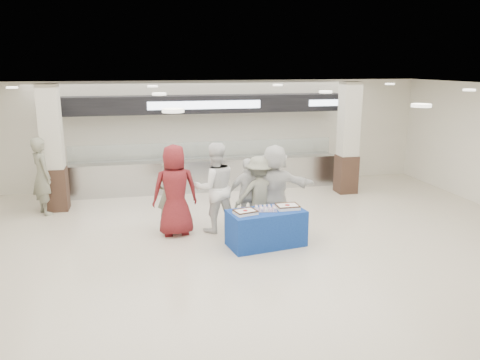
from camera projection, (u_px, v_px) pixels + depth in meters
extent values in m
plane|color=beige|center=(245.00, 260.00, 8.97)|extent=(14.00, 14.00, 0.00)
cube|color=#B2B4B9|center=(205.00, 175.00, 13.98)|extent=(8.00, 0.80, 0.90)
cube|color=#B2B4B9|center=(204.00, 159.00, 13.87)|extent=(8.00, 0.85, 0.04)
cube|color=white|center=(206.00, 150.00, 13.51)|extent=(7.60, 0.02, 0.50)
cube|color=black|center=(203.00, 104.00, 13.48)|extent=(8.40, 0.70, 0.50)
cube|color=silver|center=(205.00, 105.00, 13.14)|extent=(3.20, 0.03, 0.22)
cube|color=silver|center=(331.00, 103.00, 13.93)|extent=(1.40, 0.03, 0.18)
cube|color=#332017|center=(57.00, 189.00, 11.99)|extent=(0.55, 0.55, 1.10)
cube|color=beige|center=(51.00, 127.00, 11.60)|extent=(0.50, 0.50, 2.10)
cube|color=#332017|center=(346.00, 174.00, 13.65)|extent=(0.55, 0.55, 1.10)
cube|color=beige|center=(349.00, 119.00, 13.27)|extent=(0.50, 0.50, 2.10)
cube|color=#153C94|center=(266.00, 228.00, 9.64)|extent=(1.65, 1.02, 0.75)
cube|color=white|center=(245.00, 212.00, 9.34)|extent=(0.49, 0.43, 0.07)
cube|color=#472814|center=(245.00, 210.00, 9.33)|extent=(0.49, 0.43, 0.02)
cylinder|color=#A31719|center=(245.00, 211.00, 9.33)|extent=(0.11, 0.11, 0.01)
cube|color=white|center=(287.00, 207.00, 9.69)|extent=(0.46, 0.36, 0.07)
cube|color=#472814|center=(287.00, 205.00, 9.68)|extent=(0.46, 0.36, 0.02)
cylinder|color=#A31719|center=(287.00, 205.00, 9.68)|extent=(0.10, 0.10, 0.01)
cube|color=#BBBABF|center=(266.00, 210.00, 9.58)|extent=(0.49, 0.40, 0.02)
imported|color=maroon|center=(175.00, 190.00, 10.12)|extent=(1.02, 0.70, 2.01)
imported|color=gray|center=(169.00, 194.00, 10.61)|extent=(0.67, 0.55, 1.59)
imported|color=white|center=(215.00, 188.00, 10.35)|extent=(1.06, 0.88, 2.01)
imported|color=white|center=(248.00, 194.00, 10.52)|extent=(0.98, 0.45, 1.64)
imported|color=gray|center=(259.00, 194.00, 10.41)|extent=(1.14, 0.70, 1.70)
imported|color=white|center=(274.00, 188.00, 10.44)|extent=(1.91, 1.06, 1.97)
imported|color=gray|center=(42.00, 176.00, 11.57)|extent=(0.75, 0.84, 1.94)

